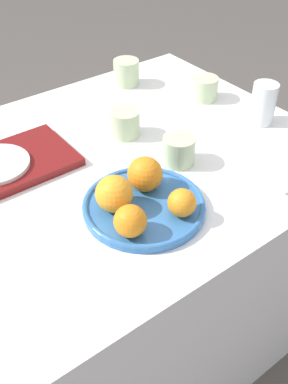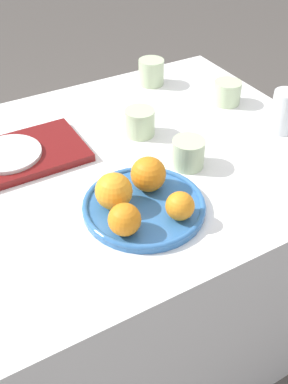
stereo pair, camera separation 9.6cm
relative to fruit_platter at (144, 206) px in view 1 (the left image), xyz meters
The scene contains 13 objects.
ground_plane 0.75m from the fruit_platter, 79.82° to the left, with size 12.00×12.00×0.00m, color #4C4742.
table 0.42m from the fruit_platter, 79.82° to the left, with size 1.13×0.87×0.71m.
fruit_platter is the anchor object (origin of this frame).
orange_0 0.08m from the fruit_platter, 154.05° to the left, with size 0.08×0.08×0.08m.
orange_1 0.07m from the fruit_platter, 49.26° to the left, with size 0.08×0.08×0.08m.
orange_2 0.09m from the fruit_platter, 58.17° to the right, with size 0.06×0.06×0.06m.
orange_3 0.10m from the fruit_platter, 144.15° to the right, with size 0.07×0.07×0.07m.
water_glass 0.50m from the fruit_platter, 11.58° to the left, with size 0.07×0.07×0.12m.
cup_0 0.31m from the fruit_platter, 62.38° to the left, with size 0.08×0.08×0.07m.
cup_1 0.62m from the fruit_platter, 58.18° to the left, with size 0.08×0.08×0.08m.
cup_2 0.55m from the fruit_platter, 33.29° to the left, with size 0.08×0.08×0.07m.
cup_3 0.20m from the fruit_platter, 27.34° to the left, with size 0.08×0.08×0.07m.
napkin 0.37m from the fruit_platter, 14.23° to the right, with size 0.15×0.13×0.01m.
Camera 1 is at (-0.48, -0.79, 1.37)m, focal length 42.00 mm.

